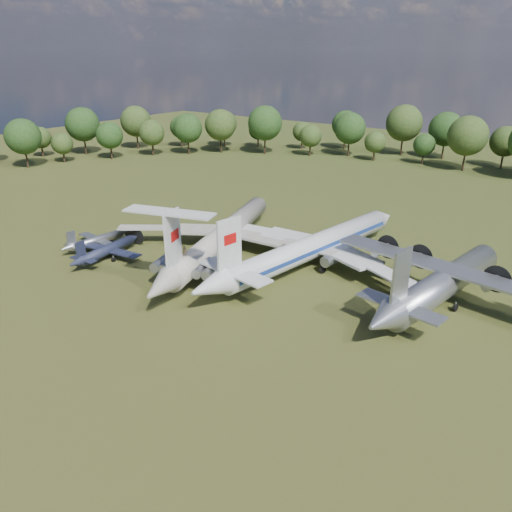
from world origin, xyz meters
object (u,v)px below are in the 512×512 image
Objects in this scene: il62_airliner at (223,240)px; small_prop_west at (107,252)px; tu104_jet at (313,251)px; person_on_il62 at (184,251)px; small_prop_northwest at (97,242)px; an12_transport at (444,287)px.

il62_airliner reaches higher than small_prop_west.
tu104_jet is 30.48× the size of person_on_il62.
small_prop_west is 17.91m from person_on_il62.
il62_airliner is at bearing 34.02° from small_prop_northwest.
person_on_il62 is (4.02, -12.80, 3.20)m from il62_airliner.
il62_airliner is 34.36m from an12_transport.
person_on_il62 is at bearing -90.00° from il62_airliner.
il62_airliner reaches higher than small_prop_northwest.
small_prop_west reaches higher than small_prop_northwest.
tu104_jet is (14.22, 4.31, 0.06)m from il62_airliner.
small_prop_west is (-13.33, -12.52, -1.22)m from il62_airliner.
il62_airliner reaches higher than an12_transport.
an12_transport is 22.32× the size of person_on_il62.
small_prop_northwest is (-5.48, 2.18, -0.16)m from small_prop_west.
person_on_il62 is at bearing -0.91° from small_prop_northwest.
tu104_jet is 36.17m from small_prop_northwest.
person_on_il62 is (17.35, -0.28, 4.42)m from small_prop_west.
small_prop_northwest is at bearing -168.65° from il62_airliner.
small_prop_northwest is (-52.97, -14.10, -1.35)m from an12_transport.
person_on_il62 reaches higher than an12_transport.
il62_airliner is at bearing -101.07° from person_on_il62.
small_prop_west is at bearing -152.13° from an12_transport.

